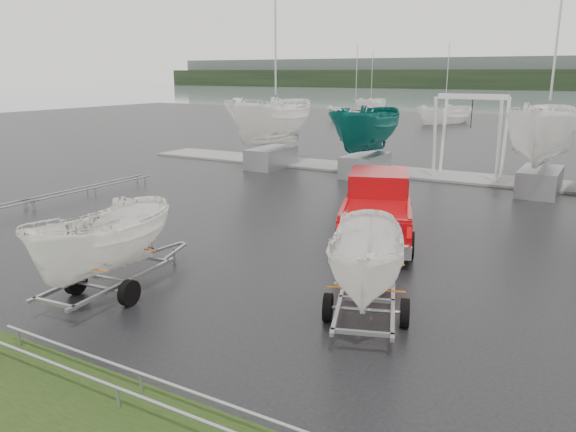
{
  "coord_description": "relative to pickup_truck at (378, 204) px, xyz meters",
  "views": [
    {
      "loc": [
        10.24,
        -15.14,
        5.12
      ],
      "look_at": [
        2.52,
        -1.93,
        1.2
      ],
      "focal_mm": 35.0,
      "sensor_mm": 36.0,
      "label": 1
    }
  ],
  "objects": [
    {
      "name": "moored_boat_4",
      "position": [
        -23.44,
        57.11,
        -1.03
      ],
      "size": [
        2.93,
        3.0,
        11.67
      ],
      "rotation": [
        0.0,
        0.0,
        6.22
      ],
      "color": "white",
      "rests_on": "ground"
    },
    {
      "name": "dock",
      "position": [
        -3.91,
        11.62,
        -0.98
      ],
      "size": [
        30.0,
        3.0,
        0.12
      ],
      "primitive_type": "cube",
      "color": "gray",
      "rests_on": "ground"
    },
    {
      "name": "pickup_truck",
      "position": [
        0.0,
        0.0,
        0.0
      ],
      "size": [
        3.91,
        6.3,
        1.98
      ],
      "rotation": [
        0.0,
        0.0,
        0.34
      ],
      "color": "#99080C",
      "rests_on": "ground"
    },
    {
      "name": "mast_rack_2",
      "position": [
        0.09,
        -10.88,
        -0.68
      ],
      "size": [
        7.0,
        0.56,
        0.06
      ],
      "color": "#93959B",
      "rests_on": "ground"
    },
    {
      "name": "mast_rack_0",
      "position": [
        -12.91,
        -0.38,
        -0.68
      ],
      "size": [
        0.56,
        6.5,
        0.06
      ],
      "rotation": [
        0.0,
        0.0,
        1.57
      ],
      "color": "#93959B",
      "rests_on": "ground"
    },
    {
      "name": "moored_boat_1",
      "position": [
        -9.33,
        42.55,
        -1.03
      ],
      "size": [
        3.94,
        3.98,
        11.96
      ],
      "rotation": [
        0.0,
        0.0,
        5.89
      ],
      "color": "white",
      "rests_on": "ground"
    },
    {
      "name": "keelboat_2",
      "position": [
        3.7,
        9.63,
        3.42
      ],
      "size": [
        2.8,
        3.2,
        10.98
      ],
      "color": "#93959B",
      "rests_on": "ground"
    },
    {
      "name": "trailer_hitched",
      "position": [
        2.18,
        -6.11,
        1.53
      ],
      "size": [
        2.32,
        3.79,
        4.71
      ],
      "rotation": [
        0.0,
        0.0,
        0.34
      ],
      "color": "#93959B",
      "rests_on": "ground"
    },
    {
      "name": "boat_hoist",
      "position": [
        0.16,
        11.62,
        1.64
      ],
      "size": [
        3.3,
        2.18,
        4.12
      ],
      "color": "silver",
      "rests_on": "ground"
    },
    {
      "name": "keelboat_1",
      "position": [
        -4.51,
        9.82,
        2.79
      ],
      "size": [
        2.41,
        3.2,
        7.52
      ],
      "color": "#93959B",
      "rests_on": "ground"
    },
    {
      "name": "ground_plane",
      "position": [
        -3.91,
        -1.38,
        -1.03
      ],
      "size": [
        120.0,
        120.0,
        0.0
      ],
      "primitive_type": "plane",
      "color": "black",
      "rests_on": "ground"
    },
    {
      "name": "moored_boat_0",
      "position": [
        -18.69,
        40.97,
        -1.03
      ],
      "size": [
        3.58,
        3.58,
        11.32
      ],
      "rotation": [
        0.0,
        0.0,
        5.54
      ],
      "color": "white",
      "rests_on": "ground"
    },
    {
      "name": "trailer_parked",
      "position": [
        -3.55,
        -8.0,
        1.62
      ],
      "size": [
        1.84,
        3.7,
        4.88
      ],
      "rotation": [
        0.0,
        0.0,
        0.1
      ],
      "color": "#93959B",
      "rests_on": "ground"
    },
    {
      "name": "lake",
      "position": [
        -3.91,
        98.62,
        -1.04
      ],
      "size": [
        300.0,
        300.0,
        0.0
      ],
      "primitive_type": "plane",
      "color": "gray",
      "rests_on": "ground"
    },
    {
      "name": "keelboat_0",
      "position": [
        -10.01,
        9.63,
        3.35
      ],
      "size": [
        2.76,
        3.2,
        10.94
      ],
      "color": "#93959B",
      "rests_on": "ground"
    }
  ]
}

